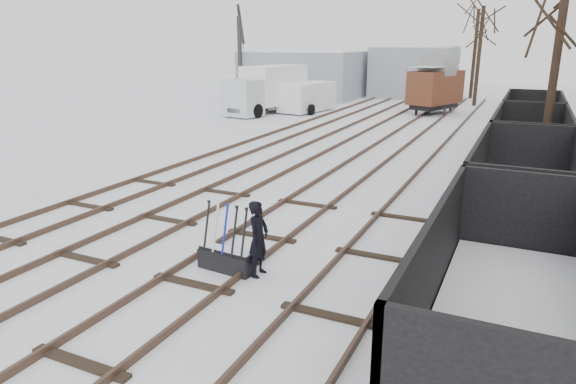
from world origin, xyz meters
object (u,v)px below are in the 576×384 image
at_px(panel_van, 307,97).
at_px(crane, 241,76).
at_px(worker, 258,239).
at_px(freight_wagon_a, 512,324).
at_px(ground_frame, 226,258).
at_px(box_van_wagon, 436,86).
at_px(lorry, 267,89).

relative_size(panel_van, crane, 0.64).
height_order(worker, freight_wagon_a, freight_wagon_a).
bearing_deg(ground_frame, worker, 12.99).
bearing_deg(panel_van, crane, 159.22).
bearing_deg(crane, freight_wagon_a, -79.02).
xyz_separation_m(freight_wagon_a, panel_van, (-14.68, 26.96, 0.12)).
height_order(ground_frame, worker, worker).
xyz_separation_m(ground_frame, worker, (0.75, 0.10, 0.55)).
distance_m(box_van_wagon, crane, 16.92).
distance_m(freight_wagon_a, crane, 39.40).
bearing_deg(ground_frame, lorry, 120.81).
xyz_separation_m(worker, panel_van, (-9.67, 25.31, 0.25)).
bearing_deg(lorry, crane, 142.46).
height_order(worker, lorry, lorry).
distance_m(ground_frame, box_van_wagon, 28.25).
xyz_separation_m(panel_van, crane, (-8.32, 5.01, 0.99)).
bearing_deg(worker, crane, 30.80).
relative_size(ground_frame, box_van_wagon, 0.31).
bearing_deg(box_van_wagon, freight_wagon_a, -57.78).
height_order(freight_wagon_a, lorry, lorry).
bearing_deg(worker, lorry, 27.11).
bearing_deg(panel_van, freight_wagon_a, -51.15).
distance_m(ground_frame, worker, 0.93).
height_order(lorry, crane, crane).
bearing_deg(lorry, ground_frame, -53.49).
relative_size(freight_wagon_a, crane, 0.78).
bearing_deg(crane, lorry, -73.38).
relative_size(freight_wagon_a, panel_van, 1.23).
bearing_deg(ground_frame, freight_wagon_a, -9.63).
height_order(ground_frame, box_van_wagon, box_van_wagon).
bearing_deg(box_van_wagon, lorry, -136.25).
xyz_separation_m(worker, box_van_wagon, (-1.22, 28.10, 1.07)).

